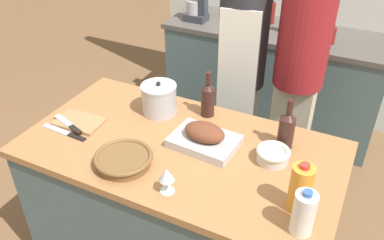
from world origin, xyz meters
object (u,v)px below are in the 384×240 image
juice_jug (300,188)px  wine_bottle_dark (207,98)px  stock_pot (159,99)px  mixing_bowl (273,154)px  knife_chef (66,133)px  roasting_pan (204,138)px  wine_glass_left (167,176)px  condiment_bottle_tall (284,23)px  person_cook_guest (300,63)px  wine_bottle_green (287,129)px  milk_jug (304,213)px  condiment_bottle_short (332,35)px  condiment_bottle_extra (271,13)px  cutting_board (79,122)px  stand_mixer (197,4)px  knife_paring (69,124)px  wicker_basket (124,159)px  person_cook_aproned (241,67)px

juice_jug → wine_bottle_dark: size_ratio=0.89×
stock_pot → mixing_bowl: 0.70m
stock_pot → knife_chef: bearing=-130.3°
roasting_pan → wine_glass_left: 0.37m
stock_pot → mixing_bowl: size_ratio=1.22×
juice_jug → condiment_bottle_tall: juice_jug is taller
stock_pot → person_cook_guest: person_cook_guest is taller
wine_bottle_green → wine_bottle_dark: wine_bottle_green is taller
condiment_bottle_tall → knife_chef: bearing=-109.2°
milk_jug → condiment_bottle_short: 1.86m
roasting_pan → condiment_bottle_tall: condiment_bottle_tall is taller
juice_jug → condiment_bottle_tall: size_ratio=1.49×
milk_jug → wine_glass_left: milk_jug is taller
condiment_bottle_extra → person_cook_guest: person_cook_guest is taller
milk_jug → cutting_board: bearing=170.5°
mixing_bowl → stand_mixer: size_ratio=0.47×
wine_bottle_green → person_cook_guest: 0.70m
condiment_bottle_short → condiment_bottle_extra: bearing=158.1°
stock_pot → milk_jug: 1.04m
condiment_bottle_tall → condiment_bottle_extra: bearing=137.4°
wine_bottle_dark → condiment_bottle_tall: bearing=87.8°
roasting_pan → knife_paring: roasting_pan is taller
wine_bottle_dark → knife_paring: 0.75m
wine_bottle_green → knife_paring: wine_bottle_green is taller
roasting_pan → wine_bottle_dark: bearing=111.7°
wine_bottle_green → wine_bottle_dark: 0.47m
stock_pot → juice_jug: (0.87, -0.39, 0.02)m
mixing_bowl → condiment_bottle_short: 1.48m
roasting_pan → milk_jug: (0.56, -0.33, 0.05)m
juice_jug → condiment_bottle_short: (-0.19, 1.73, -0.02)m
wine_bottle_green → wine_glass_left: (-0.36, -0.54, -0.01)m
mixing_bowl → stand_mixer: stand_mixer is taller
wicker_basket → knife_paring: bearing=164.2°
mixing_bowl → wine_bottle_dark: size_ratio=0.61×
milk_jug → person_cook_guest: (-0.31, 1.19, 0.03)m
condiment_bottle_tall → wicker_basket: bearing=-96.7°
wicker_basket → condiment_bottle_tall: 1.91m
juice_jug → wine_bottle_dark: (-0.62, 0.48, -0.01)m
wicker_basket → juice_jug: bearing=5.8°
stand_mixer → wicker_basket: bearing=-74.6°
cutting_board → knife_chef: 0.11m
cutting_board → condiment_bottle_tall: size_ratio=1.64×
milk_jug → stand_mixer: bearing=125.9°
milk_jug → knife_chef: bearing=175.3°
milk_jug → knife_paring: size_ratio=0.89×
stock_pot → wine_bottle_green: (0.71, 0.00, 0.02)m
wicker_basket → person_cook_aproned: person_cook_aproned is taller
wine_glass_left → person_cook_guest: person_cook_guest is taller
knife_paring → condiment_bottle_short: bearing=58.6°
wine_glass_left → condiment_bottle_short: condiment_bottle_short is taller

